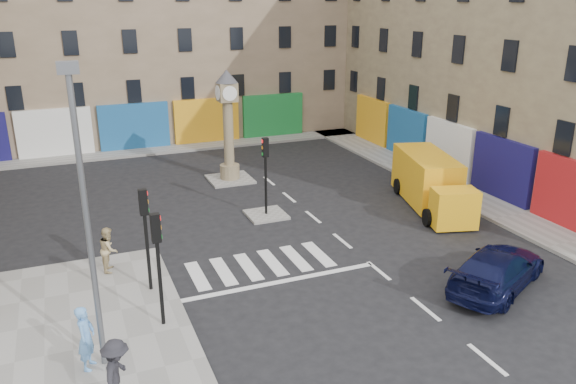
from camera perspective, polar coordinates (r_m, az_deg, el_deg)
ground at (r=21.11m, az=10.61°, el=-9.03°), size 120.00×120.00×0.00m
sidewalk_right at (r=33.34m, az=14.08°, el=1.48°), size 2.60×30.00×0.15m
sidewalk_far at (r=39.45m, az=-12.13°, el=4.34°), size 32.00×2.40×0.15m
island_near at (r=26.80m, az=-2.23°, el=-2.31°), size 1.80×1.80×0.12m
island_far at (r=32.18m, az=-5.91°, el=1.31°), size 2.40×2.40×0.12m
building_right at (r=36.07m, az=23.54°, el=14.67°), size 10.00×30.00×16.00m
building_far at (r=43.97m, az=-14.39°, el=16.79°), size 32.00×10.00×17.00m
traffic_light_left_near at (r=17.39m, az=-13.10°, el=-5.95°), size 0.28×0.22×3.70m
traffic_light_left_far at (r=19.58m, az=-14.30°, el=-3.15°), size 0.28×0.22×3.70m
traffic_light_island at (r=25.98m, az=-2.30°, el=2.89°), size 0.28×0.22×3.70m
lamp_post at (r=15.14m, az=-19.89°, el=-1.55°), size 0.50×0.25×8.30m
clock_pillar at (r=31.30m, az=-6.12°, el=7.40°), size 1.20×1.20×6.10m
navy_sedan at (r=21.43m, az=20.48°, el=-7.32°), size 5.50×4.19×1.48m
yellow_van at (r=28.63m, az=14.29°, el=0.97°), size 3.75×7.04×2.46m
pedestrian_blue at (r=16.70m, az=-19.82°, el=-13.75°), size 0.68×0.81×1.88m
pedestrian_tan at (r=21.99m, az=-17.73°, el=-5.54°), size 0.81×0.95×1.71m
pedestrian_dark at (r=15.11m, az=-16.97°, el=-17.25°), size 1.01×1.36×1.87m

